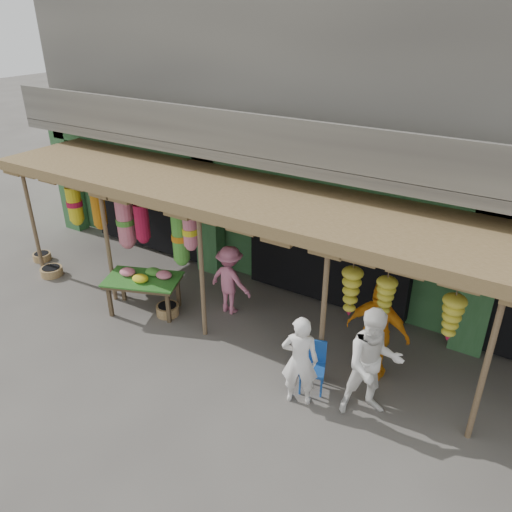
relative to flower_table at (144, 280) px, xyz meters
The scene contains 12 objects.
ground 3.18m from the flower_table, ahead, with size 80.00×80.00×0.00m, color #514C47.
building 6.46m from the flower_table, 58.49° to the left, with size 16.40×6.80×7.00m.
awning 3.55m from the flower_table, 18.37° to the left, with size 14.00×2.70×2.79m.
flower_table is the anchor object (origin of this frame).
blue_chair 4.07m from the flower_table, ahead, with size 0.53×0.54×0.87m.
basket_left 3.98m from the flower_table, behind, with size 0.44×0.44×0.18m, color #986C45.
basket_mid 3.10m from the flower_table, behind, with size 0.52×0.52×0.20m, color olive.
basket_right 0.81m from the flower_table, 12.32° to the left, with size 0.48×0.48×0.22m, color olive.
person_front 4.08m from the flower_table, ahead, with size 0.60×0.39×1.64m, color white.
person_right 5.10m from the flower_table, ahead, with size 0.93×0.72×1.91m, color white.
person_vendor 4.88m from the flower_table, ahead, with size 1.10×0.46×1.87m, color orange.
person_shopper 1.80m from the flower_table, 30.88° to the left, with size 0.98×0.56×1.52m, color pink.
Camera 1 is at (3.69, -6.60, 5.89)m, focal length 35.00 mm.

